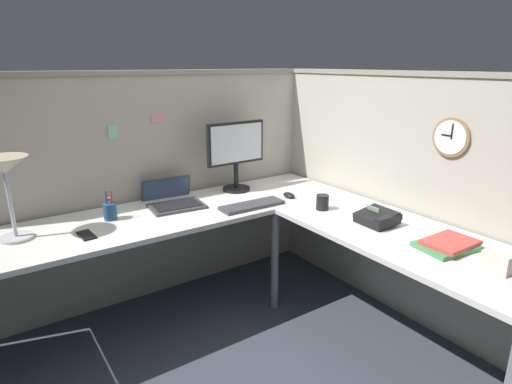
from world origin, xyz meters
The scene contains 18 objects.
ground_plane centered at (0.00, 0.00, 0.00)m, with size 6.80×6.80×0.00m, color #383D47.
cubicle_wall_back centered at (-0.36, 0.87, 0.79)m, with size 2.57×0.12×1.58m.
cubicle_wall_right centered at (0.87, -0.27, 0.79)m, with size 0.12×2.37×1.58m.
desk centered at (-0.15, -0.05, 0.63)m, with size 2.35×2.15×0.73m.
monitor centered at (0.16, 0.64, 1.02)m, with size 0.46×0.20×0.50m.
laptop centered at (-0.35, 0.62, 0.75)m, with size 0.37×0.41×0.22m.
keyboard centered at (0.04, 0.26, 0.74)m, with size 0.43×0.14×0.02m, color #38383D.
computer_mouse centered at (0.37, 0.28, 0.75)m, with size 0.06×0.10×0.03m, color black.
desk_lamp_dome centered at (-1.28, 0.53, 1.09)m, with size 0.24×0.24×0.44m.
pen_cup centered at (-0.78, 0.55, 0.78)m, with size 0.08×0.08×0.18m.
cell_phone centered at (-0.96, 0.37, 0.73)m, with size 0.07×0.14×0.01m, color black.
office_phone centered at (0.47, -0.40, 0.77)m, with size 0.20×0.21×0.11m.
book_stack centered at (0.50, -0.83, 0.75)m, with size 0.31×0.25×0.04m.
coffee_mug centered at (0.39, -0.03, 0.78)m, with size 0.08×0.08×0.10m, color black.
tissue_box centered at (0.48, -1.09, 0.78)m, with size 0.12×0.12×0.09m, color beige.
wall_clock centered at (0.82, -0.58, 1.23)m, with size 0.04×0.22×0.22m.
pinned_note_leftmost centered at (-0.34, 0.82, 1.27)m, with size 0.09×0.00×0.06m, color pink.
pinned_note_middle centered at (-0.64, 0.82, 1.21)m, with size 0.06×0.00×0.08m, color #8CCC99.
Camera 1 is at (-1.40, -1.89, 1.63)m, focal length 29.64 mm.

